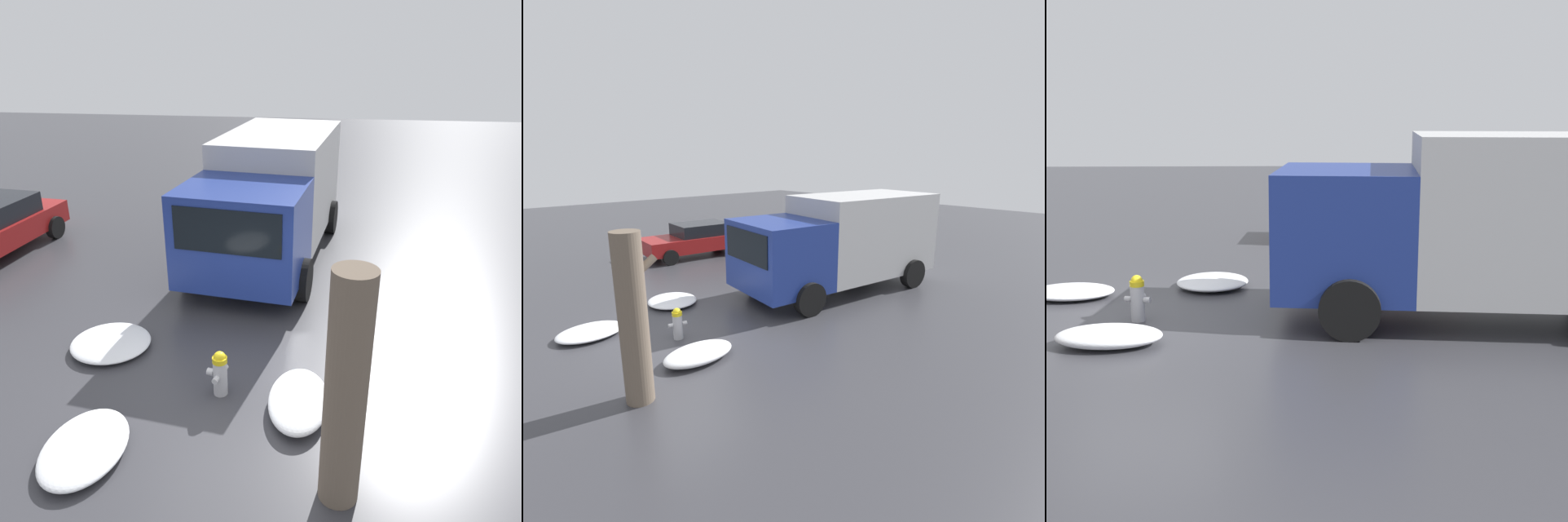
{
  "view_description": "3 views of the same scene",
  "coord_description": "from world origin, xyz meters",
  "views": [
    {
      "loc": [
        -6.17,
        -1.47,
        4.95
      ],
      "look_at": [
        2.25,
        -0.31,
        1.25
      ],
      "focal_mm": 35.0,
      "sensor_mm": 36.0,
      "label": 1
    },
    {
      "loc": [
        -3.98,
        -7.98,
        4.04
      ],
      "look_at": [
        3.05,
        -0.24,
        1.35
      ],
      "focal_mm": 28.0,
      "sensor_mm": 36.0,
      "label": 2
    },
    {
      "loc": [
        2.27,
        -11.05,
        3.31
      ],
      "look_at": [
        2.68,
        0.52,
        0.83
      ],
      "focal_mm": 50.0,
      "sensor_mm": 36.0,
      "label": 3
    }
  ],
  "objects": [
    {
      "name": "tree_trunk",
      "position": [
        -1.65,
        -1.76,
        1.48
      ],
      "size": [
        0.72,
        0.47,
        2.93
      ],
      "color": "#6B5B4C",
      "rests_on": "ground_plane"
    },
    {
      "name": "fire_hydrant",
      "position": [
        0.0,
        0.0,
        0.38
      ],
      "size": [
        0.43,
        0.33,
        0.74
      ],
      "rotation": [
        0.0,
        0.0,
        1.35
      ],
      "color": "#B7B7BC",
      "rests_on": "ground_plane"
    },
    {
      "name": "delivery_truck",
      "position": [
        5.57,
        -0.1,
        1.57
      ],
      "size": [
        6.66,
        3.33,
        2.9
      ],
      "rotation": [
        0.0,
        0.0,
        1.45
      ],
      "color": "navy",
      "rests_on": "ground_plane"
    },
    {
      "name": "snow_pile_by_hydrant",
      "position": [
        -0.18,
        -1.2,
        0.14
      ],
      "size": [
        1.51,
        0.88,
        0.28
      ],
      "color": "white",
      "rests_on": "ground_plane"
    },
    {
      "name": "snow_pile_by_tree",
      "position": [
        -1.45,
        1.49,
        0.1
      ],
      "size": [
        1.49,
        1.07,
        0.21
      ],
      "color": "white",
      "rests_on": "ground_plane"
    },
    {
      "name": "ground_plane",
      "position": [
        0.0,
        0.0,
        0.0
      ],
      "size": [
        60.0,
        60.0,
        0.0
      ],
      "primitive_type": "plane",
      "color": "#38383D"
    },
    {
      "name": "snow_pile_curbside",
      "position": [
        0.97,
        2.16,
        0.1
      ],
      "size": [
        1.32,
        1.38,
        0.2
      ],
      "color": "white",
      "rests_on": "ground_plane"
    }
  ]
}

